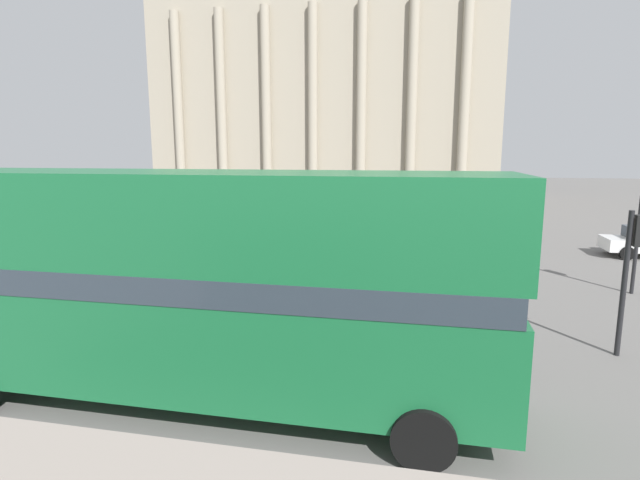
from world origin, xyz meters
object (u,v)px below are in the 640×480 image
(double_decker_bus, at_px, (204,279))
(pedestrian_red, at_px, (430,247))
(traffic_light_near, at_px, (630,262))
(traffic_light_far, at_px, (319,205))
(plaza_building_left, at_px, (326,92))
(car_black, at_px, (248,253))
(pedestrian_yellow, at_px, (391,206))

(double_decker_bus, height_order, pedestrian_red, double_decker_bus)
(traffic_light_near, relative_size, traffic_light_far, 1.03)
(plaza_building_left, relative_size, traffic_light_near, 10.23)
(pedestrian_red, bearing_deg, car_black, 16.65)
(double_decker_bus, xyz_separation_m, plaza_building_left, (-6.66, 44.38, 8.44))
(double_decker_bus, bearing_deg, car_black, 108.11)
(traffic_light_near, bearing_deg, plaza_building_left, 110.44)
(pedestrian_red, bearing_deg, traffic_light_far, -26.68)
(traffic_light_far, height_order, pedestrian_yellow, traffic_light_far)
(traffic_light_near, distance_m, pedestrian_red, 8.61)
(car_black, height_order, pedestrian_red, pedestrian_red)
(plaza_building_left, bearing_deg, pedestrian_red, -71.93)
(plaza_building_left, bearing_deg, traffic_light_near, -69.56)
(pedestrian_yellow, bearing_deg, car_black, 75.17)
(double_decker_bus, distance_m, traffic_light_near, 9.29)
(car_black, height_order, pedestrian_yellow, pedestrian_yellow)
(car_black, bearing_deg, traffic_light_far, 100.78)
(traffic_light_near, height_order, pedestrian_yellow, traffic_light_near)
(plaza_building_left, distance_m, pedestrian_red, 36.08)
(pedestrian_red, height_order, pedestrian_yellow, pedestrian_yellow)
(plaza_building_left, xyz_separation_m, pedestrian_yellow, (8.22, -18.21, -9.79))
(traffic_light_far, bearing_deg, pedestrian_yellow, 76.57)
(double_decker_bus, bearing_deg, traffic_light_near, 27.47)
(plaza_building_left, distance_m, pedestrian_yellow, 22.25)
(traffic_light_far, xyz_separation_m, pedestrian_red, (5.22, -3.63, -1.15))
(traffic_light_far, height_order, car_black, traffic_light_far)
(double_decker_bus, height_order, pedestrian_yellow, double_decker_bus)
(double_decker_bus, distance_m, pedestrian_yellow, 26.24)
(car_black, bearing_deg, plaza_building_left, 128.50)
(traffic_light_far, bearing_deg, double_decker_bus, -85.75)
(double_decker_bus, relative_size, traffic_light_far, 3.25)
(plaza_building_left, bearing_deg, pedestrian_yellow, -65.72)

